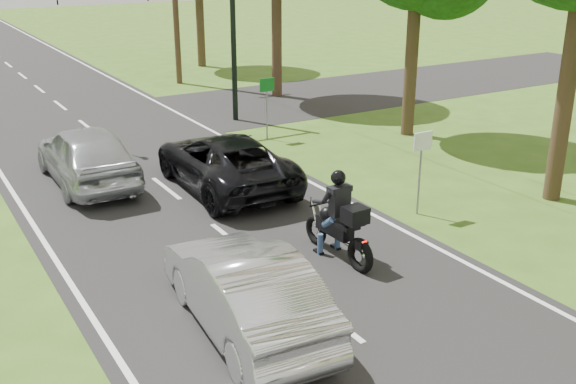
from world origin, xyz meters
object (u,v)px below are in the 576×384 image
object	(u,v)px
silver_sedan	(245,289)
traffic_signal	(185,12)
motorcycle_rider	(340,225)
silver_suv	(86,154)
sign_white	(422,153)
sign_green	(267,94)
dark_suv	(224,161)

from	to	relation	value
silver_sedan	traffic_signal	world-z (taller)	traffic_signal
motorcycle_rider	traffic_signal	bearing A→B (deg)	80.14
silver_suv	traffic_signal	xyz separation A→B (m)	(5.03, 4.44, 3.28)
silver_sedan	traffic_signal	xyz separation A→B (m)	(4.81, 13.54, 3.37)
motorcycle_rider	sign_white	size ratio (longest dim) A/B	1.09
traffic_signal	sign_green	world-z (taller)	traffic_signal
silver_suv	sign_green	size ratio (longest dim) A/B	2.34
motorcycle_rider	silver_suv	xyz separation A→B (m)	(-3.25, 7.63, 0.08)
silver_sedan	sign_green	world-z (taller)	sign_green
silver_sedan	traffic_signal	distance (m)	14.76
motorcycle_rider	sign_white	xyz separation A→B (m)	(3.15, 1.06, 0.81)
motorcycle_rider	silver_suv	distance (m)	8.29
sign_green	motorcycle_rider	bearing A→B (deg)	-110.28
dark_suv	silver_sedan	size ratio (longest dim) A/B	1.18
dark_suv	sign_white	bearing A→B (deg)	129.53
sign_green	silver_suv	bearing A→B (deg)	-167.79
silver_sedan	traffic_signal	bearing A→B (deg)	-104.70
silver_sedan	sign_green	size ratio (longest dim) A/B	2.16
motorcycle_rider	dark_suv	xyz separation A→B (m)	(-0.10, 5.33, -0.02)
sign_white	dark_suv	bearing A→B (deg)	127.25
dark_suv	traffic_signal	distance (m)	7.77
silver_sedan	sign_white	xyz separation A→B (m)	(6.18, 2.53, 0.83)
sign_white	silver_sedan	bearing A→B (deg)	-157.76
dark_suv	sign_white	xyz separation A→B (m)	(3.25, -4.27, 0.84)
silver_suv	sign_white	distance (m)	9.20
motorcycle_rider	traffic_signal	size ratio (longest dim) A/B	0.36
silver_sedan	sign_green	bearing A→B (deg)	-116.34
dark_suv	silver_sedan	distance (m)	7.40
dark_suv	sign_white	world-z (taller)	sign_white
silver_sedan	silver_suv	world-z (taller)	silver_suv
dark_suv	traffic_signal	size ratio (longest dim) A/B	0.85
motorcycle_rider	sign_green	world-z (taller)	sign_green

